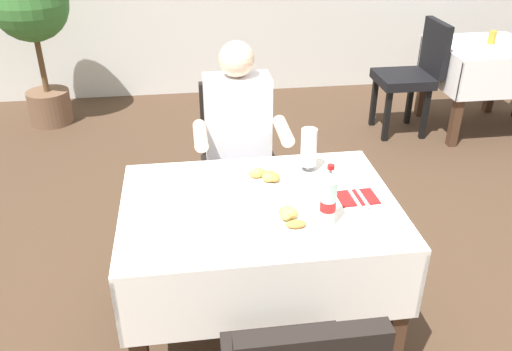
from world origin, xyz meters
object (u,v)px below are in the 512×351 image
object	(u,v)px
plate_near_camera	(286,222)
potted_plant_corner	(32,19)
plate_far_diner	(268,179)
background_table_tumbler	(492,37)
beer_glass_left	(309,150)
cola_bottle_primary	(329,199)
chair_far_diner_seat	(239,158)
background_chair_left	(414,71)
seated_diner_far	(239,142)
background_dining_table	(482,67)
napkin_cutlery_set	(357,197)
main_dining_table	(259,235)

from	to	relation	value
plate_near_camera	potted_plant_corner	size ratio (longest dim) A/B	0.17
plate_far_diner	background_table_tumbler	world-z (taller)	background_table_tumbler
beer_glass_left	cola_bottle_primary	distance (m)	0.46
chair_far_diner_seat	background_table_tumbler	bearing A→B (deg)	31.84
plate_far_diner	background_chair_left	distance (m)	2.61
chair_far_diner_seat	background_chair_left	xyz separation A→B (m)	(1.66, 1.41, 0.00)
seated_diner_far	cola_bottle_primary	world-z (taller)	seated_diner_far
chair_far_diner_seat	background_dining_table	distance (m)	2.68
cola_bottle_primary	background_chair_left	world-z (taller)	cola_bottle_primary
napkin_cutlery_set	potted_plant_corner	xyz separation A→B (m)	(-1.97, 2.90, 0.19)
background_table_tumbler	cola_bottle_primary	bearing A→B (deg)	-130.10
beer_glass_left	plate_far_diner	bearing A→B (deg)	-157.86
chair_far_diner_seat	napkin_cutlery_set	world-z (taller)	chair_far_diner_seat
background_table_tumbler	plate_far_diner	bearing A→B (deg)	-137.16
chair_far_diner_seat	background_dining_table	bearing A→B (deg)	31.84
beer_glass_left	background_chair_left	bearing A→B (deg)	55.02
napkin_cutlery_set	background_chair_left	bearing A→B (deg)	61.53
seated_diner_far	napkin_cutlery_set	distance (m)	0.86
plate_far_diner	background_dining_table	bearing A→B (deg)	43.07
plate_near_camera	plate_far_diner	bearing A→B (deg)	92.76
main_dining_table	plate_near_camera	size ratio (longest dim) A/B	5.12
main_dining_table	potted_plant_corner	size ratio (longest dim) A/B	0.85
main_dining_table	cola_bottle_primary	distance (m)	0.43
main_dining_table	background_chair_left	distance (m)	2.78
beer_glass_left	background_table_tumbler	distance (m)	2.88
main_dining_table	cola_bottle_primary	xyz separation A→B (m)	(0.25, -0.20, 0.29)
cola_bottle_primary	potted_plant_corner	size ratio (longest dim) A/B	0.19
napkin_cutlery_set	background_chair_left	world-z (taller)	background_chair_left
main_dining_table	plate_far_diner	distance (m)	0.26
background_dining_table	potted_plant_corner	bearing A→B (deg)	170.47
plate_near_camera	potted_plant_corner	xyz separation A→B (m)	(-1.62, 3.06, 0.18)
napkin_cutlery_set	background_dining_table	xyz separation A→B (m)	(1.84, 2.26, -0.20)
plate_far_diner	beer_glass_left	bearing A→B (deg)	22.14
plate_near_camera	beer_glass_left	size ratio (longest dim) A/B	1.07
beer_glass_left	background_table_tumbler	size ratio (longest dim) A/B	1.99
background_dining_table	plate_far_diner	bearing A→B (deg)	-136.93
chair_far_diner_seat	beer_glass_left	distance (m)	0.70
chair_far_diner_seat	beer_glass_left	size ratio (longest dim) A/B	4.44
cola_bottle_primary	napkin_cutlery_set	size ratio (longest dim) A/B	1.42
plate_far_diner	background_chair_left	world-z (taller)	background_chair_left
cola_bottle_primary	potted_plant_corner	bearing A→B (deg)	120.09
beer_glass_left	background_table_tumbler	bearing A→B (deg)	44.40
napkin_cutlery_set	background_dining_table	bearing A→B (deg)	50.80
chair_far_diner_seat	background_table_tumbler	distance (m)	2.75
background_dining_table	background_table_tumbler	bearing A→B (deg)	31.80
chair_far_diner_seat	background_dining_table	size ratio (longest dim) A/B	1.19
chair_far_diner_seat	background_chair_left	world-z (taller)	same
cola_bottle_primary	background_table_tumbler	size ratio (longest dim) A/B	2.47
main_dining_table	plate_near_camera	distance (m)	0.28
main_dining_table	seated_diner_far	world-z (taller)	seated_diner_far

